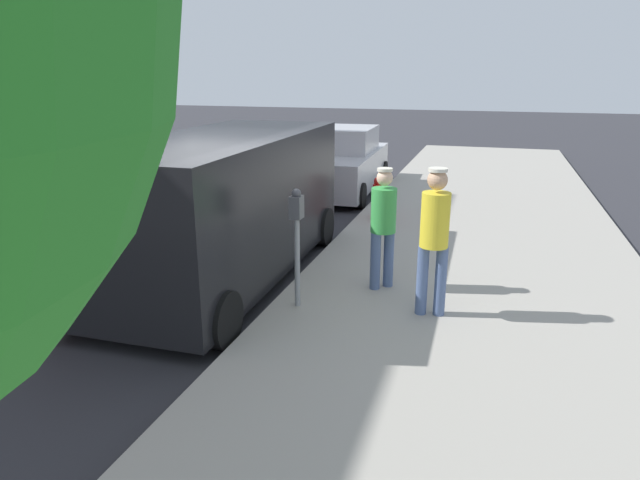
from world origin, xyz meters
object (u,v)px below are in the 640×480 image
parking_meter_near (297,228)px  fire_hydrant (378,198)px  pedestrian_in_green (383,221)px  parked_sedan_ahead (340,163)px  pedestrian_in_yellow (434,232)px  parked_van (222,204)px

parking_meter_near → fire_hydrant: size_ratio=1.77×
parking_meter_near → pedestrian_in_green: size_ratio=0.91×
fire_hydrant → parked_sedan_ahead: bearing=118.3°
pedestrian_in_yellow → parked_sedan_ahead: (-3.15, 7.41, -0.45)m
parked_van → fire_hydrant: size_ratio=6.07×
parked_sedan_ahead → pedestrian_in_green: bearing=-70.2°
fire_hydrant → parking_meter_near: bearing=-91.2°
parked_sedan_ahead → fire_hydrant: (1.61, -2.98, -0.18)m
parked_van → parking_meter_near: bearing=-32.8°
pedestrian_in_yellow → pedestrian_in_green: 1.03m
parking_meter_near → parked_van: parked_van is taller
pedestrian_in_yellow → parked_sedan_ahead: size_ratio=0.41×
parking_meter_near → pedestrian_in_yellow: 1.66m
pedestrian_in_green → parked_van: (-2.40, 0.03, 0.05)m
parking_meter_near → fire_hydrant: bearing=88.8°
pedestrian_in_yellow → fire_hydrant: (-1.55, 4.43, -0.63)m
parking_meter_near → parked_van: bearing=147.2°
parking_meter_near → pedestrian_in_green: pedestrian_in_green is taller
fire_hydrant → pedestrian_in_yellow: bearing=-70.8°
parking_meter_near → parked_sedan_ahead: 7.79m
parking_meter_near → parked_sedan_ahead: bearing=101.2°
parked_sedan_ahead → fire_hydrant: 3.39m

